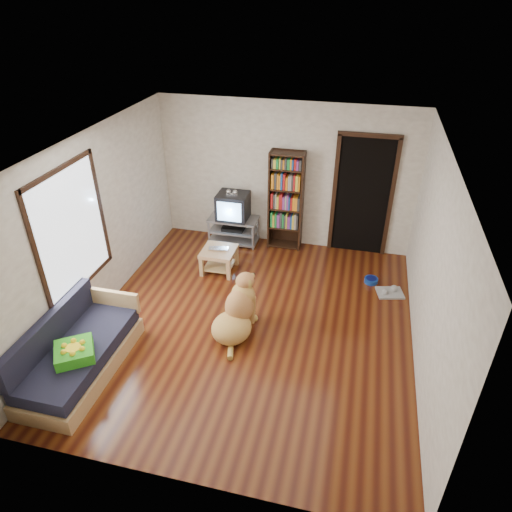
% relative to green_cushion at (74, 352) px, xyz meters
% --- Properties ---
extents(ground, '(5.00, 5.00, 0.00)m').
position_rel_green_cushion_xyz_m(ground, '(1.75, 1.57, -0.49)').
color(ground, '#5F2C10').
rests_on(ground, ground).
extents(ceiling, '(5.00, 5.00, 0.00)m').
position_rel_green_cushion_xyz_m(ceiling, '(1.75, 1.57, 2.11)').
color(ceiling, white).
rests_on(ceiling, ground).
extents(wall_back, '(4.50, 0.00, 4.50)m').
position_rel_green_cushion_xyz_m(wall_back, '(1.75, 4.07, 0.81)').
color(wall_back, silver).
rests_on(wall_back, ground).
extents(wall_front, '(4.50, 0.00, 4.50)m').
position_rel_green_cushion_xyz_m(wall_front, '(1.75, -0.93, 0.81)').
color(wall_front, silver).
rests_on(wall_front, ground).
extents(wall_left, '(0.00, 5.00, 5.00)m').
position_rel_green_cushion_xyz_m(wall_left, '(-0.50, 1.57, 0.81)').
color(wall_left, silver).
rests_on(wall_left, ground).
extents(wall_right, '(0.00, 5.00, 5.00)m').
position_rel_green_cushion_xyz_m(wall_right, '(4.00, 1.57, 0.81)').
color(wall_right, silver).
rests_on(wall_right, ground).
extents(green_cushion, '(0.60, 0.60, 0.14)m').
position_rel_green_cushion_xyz_m(green_cushion, '(0.00, 0.00, 0.00)').
color(green_cushion, green).
rests_on(green_cushion, sofa).
extents(laptop, '(0.35, 0.26, 0.03)m').
position_rel_green_cushion_xyz_m(laptop, '(0.88, 2.79, -0.08)').
color(laptop, silver).
rests_on(laptop, coffee_table).
extents(dog_bowl, '(0.22, 0.22, 0.08)m').
position_rel_green_cushion_xyz_m(dog_bowl, '(3.41, 3.05, -0.45)').
color(dog_bowl, navy).
rests_on(dog_bowl, ground).
extents(grey_rag, '(0.46, 0.41, 0.03)m').
position_rel_green_cushion_xyz_m(grey_rag, '(3.71, 2.80, -0.48)').
color(grey_rag, '#989898').
rests_on(grey_rag, ground).
extents(window, '(0.03, 1.46, 1.70)m').
position_rel_green_cushion_xyz_m(window, '(-0.48, 1.07, 1.01)').
color(window, white).
rests_on(window, wall_left).
extents(doorway, '(1.03, 0.05, 2.19)m').
position_rel_green_cushion_xyz_m(doorway, '(3.10, 4.05, 0.63)').
color(doorway, black).
rests_on(doorway, wall_back).
extents(tv_stand, '(0.90, 0.45, 0.50)m').
position_rel_green_cushion_xyz_m(tv_stand, '(0.85, 3.82, -0.22)').
color(tv_stand, '#99999E').
rests_on(tv_stand, ground).
extents(crt_tv, '(0.55, 0.52, 0.58)m').
position_rel_green_cushion_xyz_m(crt_tv, '(0.85, 3.84, 0.25)').
color(crt_tv, black).
rests_on(crt_tv, tv_stand).
extents(bookshelf, '(0.60, 0.30, 1.80)m').
position_rel_green_cushion_xyz_m(bookshelf, '(1.80, 3.91, 0.51)').
color(bookshelf, black).
rests_on(bookshelf, ground).
extents(sofa, '(0.80, 1.80, 0.80)m').
position_rel_green_cushion_xyz_m(sofa, '(-0.12, 0.19, -0.23)').
color(sofa, tan).
rests_on(sofa, ground).
extents(coffee_table, '(0.55, 0.55, 0.40)m').
position_rel_green_cushion_xyz_m(coffee_table, '(0.88, 2.82, -0.21)').
color(coffee_table, tan).
rests_on(coffee_table, ground).
extents(dog, '(0.68, 1.07, 0.87)m').
position_rel_green_cushion_xyz_m(dog, '(1.61, 1.37, -0.17)').
color(dog, tan).
rests_on(dog, ground).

